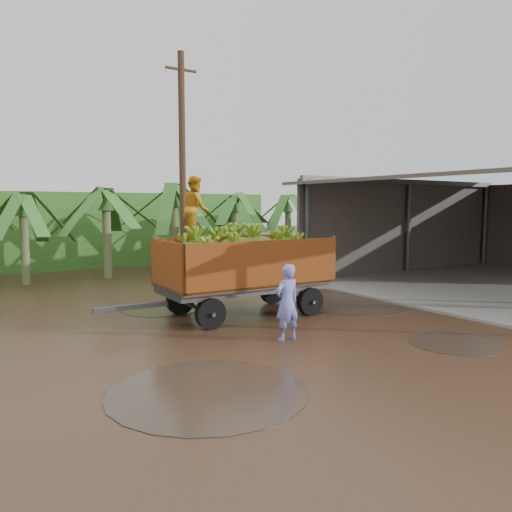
% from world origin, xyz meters
% --- Properties ---
extents(ground, '(100.00, 100.00, 0.00)m').
position_xyz_m(ground, '(0.00, 0.00, 0.00)').
color(ground, black).
rests_on(ground, ground).
extents(packing_shed, '(12.78, 10.80, 4.76)m').
position_xyz_m(packing_shed, '(11.77, 1.77, 2.50)').
color(packing_shed, gray).
rests_on(packing_shed, ground).
extents(hedge_north, '(22.00, 3.00, 3.60)m').
position_xyz_m(hedge_north, '(-2.00, 16.00, 1.80)').
color(hedge_north, '#2D661E').
rests_on(hedge_north, ground).
extents(banana_trailer, '(6.35, 2.33, 3.73)m').
position_xyz_m(banana_trailer, '(0.38, 2.27, 1.38)').
color(banana_trailer, '#A94F18').
rests_on(banana_trailer, ground).
extents(man_blue, '(0.64, 0.44, 1.70)m').
position_xyz_m(man_blue, '(-0.15, -0.44, 0.85)').
color(man_blue, '#767FD7').
rests_on(man_blue, ground).
extents(utility_pole, '(1.20, 0.24, 8.44)m').
position_xyz_m(utility_pole, '(1.08, 7.68, 4.28)').
color(utility_pole, '#47301E').
rests_on(utility_pole, ground).
extents(banana_plants, '(24.32, 20.60, 4.13)m').
position_xyz_m(banana_plants, '(-4.89, 7.11, 1.85)').
color(banana_plants, '#2D661E').
rests_on(banana_plants, ground).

